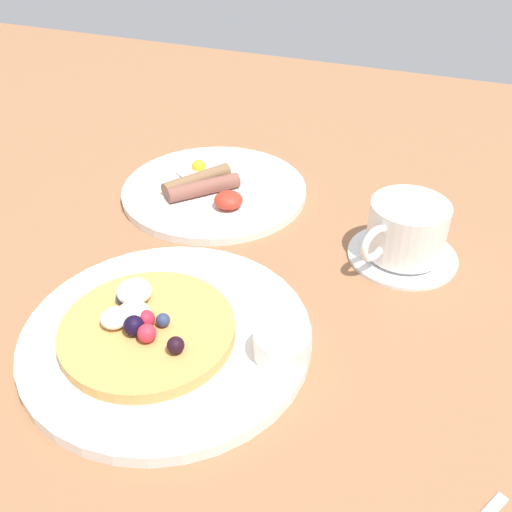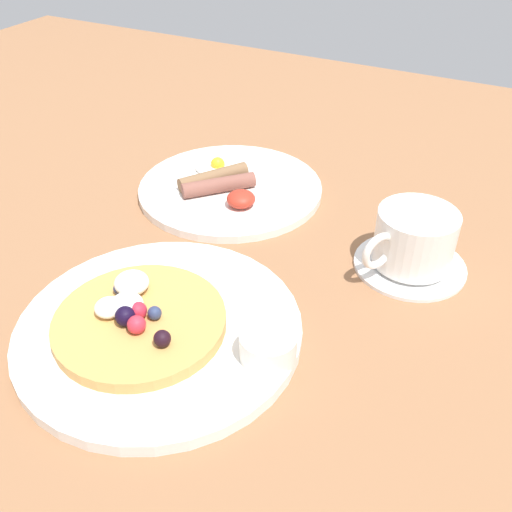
% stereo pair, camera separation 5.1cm
% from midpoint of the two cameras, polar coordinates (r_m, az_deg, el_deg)
% --- Properties ---
extents(ground_plane, '(2.03, 1.51, 0.03)m').
position_cam_midpoint_polar(ground_plane, '(0.64, -3.90, -3.47)').
color(ground_plane, '#8F6140').
extents(pancake_plate, '(0.28, 0.28, 0.01)m').
position_cam_midpoint_polar(pancake_plate, '(0.56, -11.49, -7.93)').
color(pancake_plate, white).
rests_on(pancake_plate, ground_plane).
extents(pancake_with_berries, '(0.16, 0.16, 0.03)m').
position_cam_midpoint_polar(pancake_with_berries, '(0.55, -13.66, -6.97)').
color(pancake_with_berries, '#CF934B').
rests_on(pancake_with_berries, pancake_plate).
extents(syrup_ramekin, '(0.05, 0.05, 0.03)m').
position_cam_midpoint_polar(syrup_ramekin, '(0.51, -0.27, -8.89)').
color(syrup_ramekin, white).
rests_on(syrup_ramekin, pancake_plate).
extents(breakfast_plate, '(0.25, 0.25, 0.01)m').
position_cam_midpoint_polar(breakfast_plate, '(0.78, -6.06, 6.48)').
color(breakfast_plate, white).
rests_on(breakfast_plate, ground_plane).
extents(fried_breakfast, '(0.13, 0.13, 0.02)m').
position_cam_midpoint_polar(fried_breakfast, '(0.77, -7.02, 7.17)').
color(fried_breakfast, brown).
rests_on(fried_breakfast, breakfast_plate).
extents(coffee_saucer, '(0.12, 0.12, 0.01)m').
position_cam_midpoint_polar(coffee_saucer, '(0.67, 12.29, 0.13)').
color(coffee_saucer, white).
rests_on(coffee_saucer, ground_plane).
extents(coffee_cup, '(0.09, 0.11, 0.06)m').
position_cam_midpoint_polar(coffee_cup, '(0.65, 12.61, 2.68)').
color(coffee_cup, white).
rests_on(coffee_cup, coffee_saucer).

